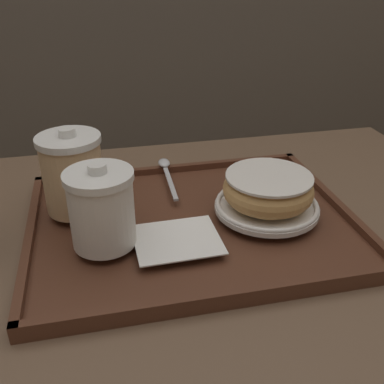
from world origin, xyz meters
name	(u,v)px	position (x,y,z in m)	size (l,w,h in m)	color
cafe_table	(207,312)	(0.00, 0.00, 0.58)	(1.02, 0.75, 0.74)	brown
serving_tray	(192,224)	(-0.02, 0.02, 0.75)	(0.50, 0.38, 0.02)	#512D1E
napkin_paper	(177,239)	(-0.06, -0.04, 0.77)	(0.12, 0.10, 0.00)	white
coffee_cup_front	(102,208)	(-0.16, -0.02, 0.82)	(0.09, 0.09, 0.12)	white
coffee_cup_rear	(73,173)	(-0.19, 0.08, 0.83)	(0.10, 0.10, 0.13)	#E0B784
plate_with_chocolate_donut	(267,206)	(0.10, 0.01, 0.77)	(0.16, 0.16, 0.01)	white
donut_chocolate_glazed	(268,189)	(0.10, 0.01, 0.80)	(0.14, 0.14, 0.05)	tan
spoon	(166,169)	(-0.03, 0.19, 0.77)	(0.02, 0.16, 0.01)	silver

